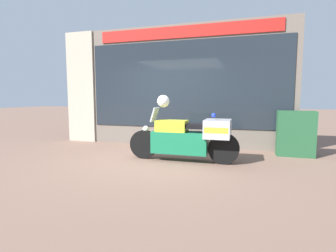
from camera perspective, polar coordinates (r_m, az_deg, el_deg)
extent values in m
plane|color=#7A5B4C|center=(5.92, -4.84, -7.30)|extent=(60.00, 60.00, 0.00)
cube|color=#6B6056|center=(7.66, 0.72, 8.54)|extent=(6.75, 0.40, 3.39)
cube|color=#B2A893|center=(8.95, -17.57, 7.91)|extent=(0.94, 0.55, 3.39)
cube|color=#1E262D|center=(7.34, 3.53, 9.02)|extent=(5.58, 0.02, 2.39)
cube|color=red|center=(7.54, 3.60, 19.83)|extent=(5.02, 0.03, 0.32)
cube|color=slate|center=(7.64, 3.56, -2.14)|extent=(5.36, 0.30, 0.55)
cube|color=silver|center=(7.70, 3.86, 4.79)|extent=(5.36, 0.02, 1.33)
cube|color=beige|center=(7.57, 3.64, 9.74)|extent=(5.36, 0.30, 0.02)
cube|color=#B7B2A8|center=(8.23, -9.55, 9.66)|extent=(0.18, 0.04, 0.06)
cube|color=black|center=(7.75, -0.99, 9.97)|extent=(0.18, 0.04, 0.06)
cube|color=navy|center=(7.45, 8.47, 10.06)|extent=(0.18, 0.04, 0.06)
cube|color=#195623|center=(7.37, 18.44, 9.86)|extent=(0.18, 0.04, 0.06)
cube|color=#2866B7|center=(7.92, -5.45, 1.12)|extent=(0.19, 0.03, 0.27)
cube|color=orange|center=(7.33, 13.10, 0.59)|extent=(0.19, 0.03, 0.27)
cylinder|color=black|center=(6.00, -5.23, -3.97)|extent=(0.65, 0.14, 0.65)
cylinder|color=black|center=(5.59, 12.03, -4.84)|extent=(0.65, 0.14, 0.65)
cube|color=#19754C|center=(5.73, 2.66, -3.55)|extent=(1.21, 0.47, 0.47)
cube|color=yellow|center=(5.73, 0.86, -0.11)|extent=(0.66, 0.42, 0.27)
cube|color=black|center=(5.61, 5.40, 0.00)|extent=(0.71, 0.35, 0.10)
cube|color=#B7B7BC|center=(5.54, 10.76, -0.58)|extent=(0.53, 0.62, 0.38)
cube|color=yellow|center=(5.54, 10.76, -0.58)|extent=(0.48, 0.63, 0.11)
cube|color=#B2BCC6|center=(5.83, -2.89, 2.53)|extent=(0.13, 0.33, 0.32)
sphere|color=white|center=(5.94, -4.87, -0.62)|extent=(0.14, 0.14, 0.14)
sphere|color=blue|center=(5.52, 9.91, 2.33)|extent=(0.09, 0.09, 0.09)
cube|color=#235633|center=(6.88, 26.00, -1.49)|extent=(0.83, 0.41, 1.07)
sphere|color=white|center=(5.75, -1.04, 5.42)|extent=(0.27, 0.27, 0.27)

